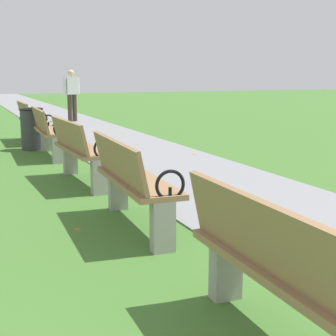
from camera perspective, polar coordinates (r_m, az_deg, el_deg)
paved_walkway at (r=18.17m, az=-12.68°, el=5.63°), size 2.34×44.00×0.02m
park_bench_2 at (r=2.79m, az=13.00°, el=-11.31°), size 0.51×1.61×0.90m
park_bench_3 at (r=4.94m, az=-4.12°, el=-1.43°), size 0.54×1.62×0.90m
park_bench_4 at (r=7.08m, az=-10.03°, el=2.10°), size 0.53×1.62×0.90m
park_bench_5 at (r=9.50m, az=-13.42°, el=4.12°), size 0.52×1.61×0.90m
park_bench_6 at (r=11.70m, az=-15.27°, el=5.21°), size 0.47×1.60×0.90m
pedestrian_walking at (r=16.37m, az=-10.85°, el=8.39°), size 0.52×0.27×1.62m
trash_bin at (r=10.51m, az=-15.16°, el=4.30°), size 0.48×0.48×0.84m
scattered_leaves at (r=7.01m, az=-5.10°, el=-1.81°), size 3.84×14.84×0.02m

